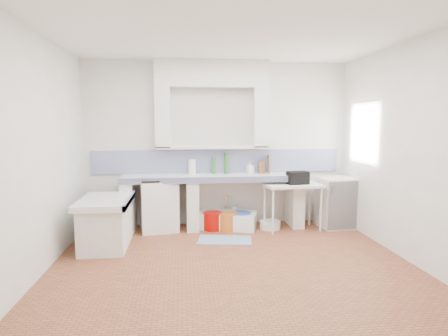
{
  "coord_description": "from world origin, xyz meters",
  "views": [
    {
      "loc": [
        -0.61,
        -4.47,
        1.76
      ],
      "look_at": [
        0.0,
        1.0,
        1.1
      ],
      "focal_mm": 30.11,
      "sensor_mm": 36.0,
      "label": 1
    }
  ],
  "objects": [
    {
      "name": "floor",
      "position": [
        0.0,
        0.0,
        0.0
      ],
      "size": [
        4.5,
        4.5,
        0.0
      ],
      "primitive_type": "plane",
      "color": "brown",
      "rests_on": "ground"
    },
    {
      "name": "ceiling",
      "position": [
        0.0,
        0.0,
        2.8
      ],
      "size": [
        4.5,
        4.5,
        0.0
      ],
      "primitive_type": "plane",
      "rotation": [
        3.14,
        0.0,
        0.0
      ],
      "color": "white",
      "rests_on": "ground"
    },
    {
      "name": "wall_back",
      "position": [
        0.0,
        2.0,
        1.4
      ],
      "size": [
        4.5,
        0.0,
        4.5
      ],
      "primitive_type": "plane",
      "rotation": [
        1.57,
        0.0,
        0.0
      ],
      "color": "white",
      "rests_on": "ground"
    },
    {
      "name": "wall_front",
      "position": [
        0.0,
        -2.0,
        1.4
      ],
      "size": [
        4.5,
        0.0,
        4.5
      ],
      "primitive_type": "plane",
      "rotation": [
        -1.57,
        0.0,
        0.0
      ],
      "color": "white",
      "rests_on": "ground"
    },
    {
      "name": "wall_left",
      "position": [
        -2.25,
        0.0,
        1.4
      ],
      "size": [
        0.0,
        4.5,
        4.5
      ],
      "primitive_type": "plane",
      "rotation": [
        1.57,
        0.0,
        1.57
      ],
      "color": "white",
      "rests_on": "ground"
    },
    {
      "name": "wall_right",
      "position": [
        2.25,
        0.0,
        1.4
      ],
      "size": [
        0.0,
        4.5,
        4.5
      ],
      "primitive_type": "plane",
      "rotation": [
        1.57,
        0.0,
        -1.57
      ],
      "color": "white",
      "rests_on": "ground"
    },
    {
      "name": "alcove_mass",
      "position": [
        -0.1,
        1.88,
        2.58
      ],
      "size": [
        1.9,
        0.25,
        0.45
      ],
      "primitive_type": "cube",
      "color": "white",
      "rests_on": "ground"
    },
    {
      "name": "window_frame",
      "position": [
        2.42,
        1.2,
        1.6
      ],
      "size": [
        0.35,
        0.86,
        1.06
      ],
      "primitive_type": "cube",
      "color": "#361C11",
      "rests_on": "ground"
    },
    {
      "name": "lace_valance",
      "position": [
        2.28,
        1.2,
        1.98
      ],
      "size": [
        0.01,
        0.84,
        0.24
      ],
      "primitive_type": "cube",
      "color": "white",
      "rests_on": "ground"
    },
    {
      "name": "counter_slab",
      "position": [
        -0.1,
        1.7,
        0.86
      ],
      "size": [
        3.0,
        0.6,
        0.08
      ],
      "primitive_type": "cube",
      "color": "white",
      "rests_on": "ground"
    },
    {
      "name": "counter_lip",
      "position": [
        -0.1,
        1.42,
        0.86
      ],
      "size": [
        3.0,
        0.04,
        0.1
      ],
      "primitive_type": "cube",
      "color": "navy",
      "rests_on": "ground"
    },
    {
      "name": "counter_pier_left",
      "position": [
        -1.5,
        1.7,
        0.41
      ],
      "size": [
        0.2,
        0.55,
        0.82
      ],
      "primitive_type": "cube",
      "color": "white",
      "rests_on": "ground"
    },
    {
      "name": "counter_pier_mid",
      "position": [
        -0.45,
        1.7,
        0.41
      ],
      "size": [
        0.2,
        0.55,
        0.82
      ],
      "primitive_type": "cube",
      "color": "white",
      "rests_on": "ground"
    },
    {
      "name": "counter_pier_right",
      "position": [
        1.3,
        1.7,
        0.41
      ],
      "size": [
        0.2,
        0.55,
        0.82
      ],
      "primitive_type": "cube",
      "color": "white",
      "rests_on": "ground"
    },
    {
      "name": "peninsula_top",
      "position": [
        -1.7,
        0.9,
        0.66
      ],
      "size": [
        0.7,
        1.1,
        0.08
      ],
      "primitive_type": "cube",
      "color": "white",
      "rests_on": "ground"
    },
    {
      "name": "peninsula_base",
      "position": [
        -1.7,
        0.9,
        0.31
      ],
      "size": [
        0.6,
        1.0,
        0.62
      ],
      "primitive_type": "cube",
      "color": "white",
      "rests_on": "ground"
    },
    {
      "name": "peninsula_lip",
      "position": [
        -1.37,
        0.9,
        0.66
      ],
      "size": [
        0.04,
        1.1,
        0.1
      ],
      "primitive_type": "cube",
      "color": "navy",
      "rests_on": "ground"
    },
    {
      "name": "backsplash",
      "position": [
        0.0,
        1.99,
        1.1
      ],
      "size": [
        4.27,
        0.03,
        0.4
      ],
      "primitive_type": "cube",
      "color": "navy",
      "rests_on": "ground"
    },
    {
      "name": "stove",
      "position": [
        -1.01,
        1.67,
        0.42
      ],
      "size": [
        0.68,
        0.66,
        0.83
      ],
      "primitive_type": "cube",
      "rotation": [
        0.0,
        0.0,
        0.18
      ],
      "color": "white",
      "rests_on": "ground"
    },
    {
      "name": "sink",
      "position": [
        0.13,
        1.69,
        0.12
      ],
      "size": [
        1.09,
        0.79,
        0.23
      ],
      "primitive_type": "cube",
      "rotation": [
        0.0,
        0.0,
        -0.3
      ],
      "color": "white",
      "rests_on": "ground"
    },
    {
      "name": "side_table",
      "position": [
        1.19,
        1.45,
        0.38
      ],
      "size": [
        0.97,
        0.61,
        0.04
      ],
      "primitive_type": "cube",
      "rotation": [
        0.0,
        0.0,
        0.11
      ],
      "color": "white",
      "rests_on": "ground"
    },
    {
      "name": "fridge",
      "position": [
        1.97,
        1.55,
        0.42
      ],
      "size": [
        0.6,
        0.6,
        0.85
      ],
      "primitive_type": "cube",
      "rotation": [
        0.0,
        0.0,
        0.1
      ],
      "color": "white",
      "rests_on": "ground"
    },
    {
      "name": "bucket_red",
      "position": [
        -0.12,
        1.59,
        0.15
      ],
      "size": [
        0.42,
        0.42,
        0.29
      ],
      "primitive_type": "cylinder",
      "rotation": [
        0.0,
        0.0,
        -0.42
      ],
      "color": "#AB0701",
      "rests_on": "ground"
    },
    {
      "name": "bucket_orange",
      "position": [
        0.12,
        1.54,
        0.15
      ],
      "size": [
        0.42,
        0.42,
        0.29
      ],
      "primitive_type": "cylinder",
      "rotation": [
        0.0,
        0.0,
        0.41
      ],
      "color": "#CA6820",
      "rests_on": "ground"
    },
    {
      "name": "bucket_blue",
      "position": [
        0.36,
        1.57,
        0.14
      ],
      "size": [
        0.39,
        0.39,
        0.29
      ],
      "primitive_type": "cylinder",
      "rotation": [
        0.0,
        0.0,
        -0.31
      ],
      "color": "blue",
      "rests_on": "ground"
    },
    {
      "name": "basin_white",
      "position": [
        0.84,
        1.54,
        0.07
      ],
      "size": [
        0.35,
        0.35,
        0.13
      ],
      "primitive_type": "cylinder",
      "rotation": [
        0.0,
        0.0,
        0.02
      ],
      "color": "white",
      "rests_on": "ground"
    },
    {
      "name": "water_bottle_a",
      "position": [
        0.09,
        1.85,
        0.14
      ],
      "size": [
        0.08,
        0.08,
        0.28
      ],
      "primitive_type": "cylinder",
      "rotation": [
        0.0,
        0.0,
        -0.09
      ],
      "color": "silver",
      "rests_on": "ground"
    },
    {
      "name": "water_bottle_b",
      "position": [
        0.27,
        1.85,
        0.17
      ],
      "size": [
        0.11,
        0.11,
        0.34
      ],
      "primitive_type": "cylinder",
      "rotation": [
        0.0,
        0.0,
        -0.21
      ],
      "color": "silver",
      "rests_on": "ground"
    },
    {
      "name": "black_bag",
      "position": [
        1.26,
        1.42,
        0.87
      ],
      "size": [
        0.37,
        0.25,
        0.21
      ],
      "primitive_type": "cube",
      "rotation": [
        0.0,
        0.0,
        0.18
      ],
      "color": "black",
      "rests_on": "side_table"
    },
    {
      "name": "green_bottle_a",
      "position": [
        -0.08,
        1.85,
        1.05
      ],
      "size": [
        0.07,
        0.07,
        0.29
      ],
      "primitive_type": "cylinder",
      "rotation": [
        0.0,
        0.0,
        0.16
      ],
      "color": "#2B652C",
      "rests_on": "counter_slab"
    },
    {
      "name": "green_bottle_b",
      "position": [
        0.14,
        1.85,
        1.08
      ],
      "size": [
        0.1,
        0.1,
        0.36
      ],
      "primitive_type": "cylinder",
      "rotation": [
        0.0,
        0.0,
        -0.34
      ],
      "color": "#2B652C",
      "rests_on": "counter_slab"
    },
    {
      "name": "knife_block",
      "position": [
        0.75,
        1.85,
        1.0
      ],
      "size": [
        0.11,
        0.09,
        0.2
      ],
      "primitive_type": "cube",
      "rotation": [
        0.0,
        0.0,
        0.11
      ],
      "color": "brown",
      "rests_on": "counter_slab"
    },
    {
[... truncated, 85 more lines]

